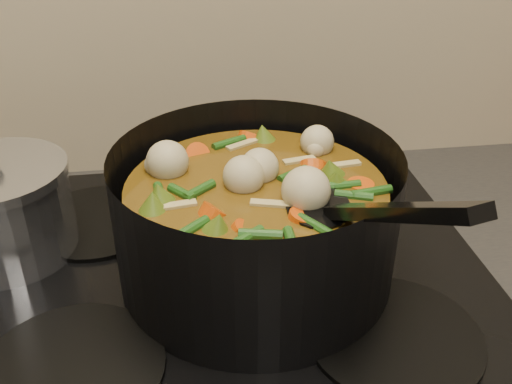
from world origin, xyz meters
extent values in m
cube|color=black|center=(0.00, 1.93, 0.89)|extent=(2.64, 0.64, 0.05)
cube|color=black|center=(0.00, 1.93, 0.92)|extent=(0.62, 0.54, 0.02)
cylinder|color=black|center=(-0.16, 1.80, 0.93)|extent=(0.18, 0.18, 0.01)
cylinder|color=black|center=(0.16, 1.80, 0.93)|extent=(0.18, 0.18, 0.01)
cylinder|color=black|center=(-0.16, 2.06, 0.93)|extent=(0.18, 0.18, 0.01)
cylinder|color=black|center=(0.16, 2.06, 0.93)|extent=(0.18, 0.18, 0.01)
cylinder|color=black|center=(0.04, 1.93, 1.01)|extent=(0.33, 0.33, 0.16)
cylinder|color=black|center=(0.04, 1.93, 0.94)|extent=(0.31, 0.31, 0.01)
cylinder|color=brown|center=(0.04, 1.93, 0.99)|extent=(0.28, 0.28, 0.11)
cylinder|color=#DD3F0A|center=(0.08, 1.93, 1.05)|extent=(0.03, 0.03, 0.03)
cylinder|color=#DD3F0A|center=(0.08, 1.99, 1.05)|extent=(0.04, 0.04, 0.03)
cylinder|color=#DD3F0A|center=(-0.01, 2.02, 1.05)|extent=(0.04, 0.04, 0.03)
cylinder|color=#DD3F0A|center=(-0.02, 1.93, 1.05)|extent=(0.03, 0.04, 0.03)
cylinder|color=#DD3F0A|center=(-0.02, 1.86, 1.05)|extent=(0.04, 0.04, 0.03)
cylinder|color=#DD3F0A|center=(0.05, 1.89, 1.05)|extent=(0.04, 0.04, 0.03)
cylinder|color=#DD3F0A|center=(0.11, 1.90, 1.05)|extent=(0.04, 0.04, 0.03)
cylinder|color=#DD3F0A|center=(0.12, 2.00, 1.05)|extent=(0.04, 0.03, 0.03)
cylinder|color=#DD3F0A|center=(0.03, 1.98, 1.05)|extent=(0.04, 0.04, 0.03)
cylinder|color=#DD3F0A|center=(-0.05, 1.97, 1.05)|extent=(0.04, 0.04, 0.03)
sphere|color=#C2B389|center=(0.10, 1.93, 1.06)|extent=(0.04, 0.04, 0.04)
sphere|color=#C2B389|center=(0.03, 1.99, 1.06)|extent=(0.04, 0.04, 0.04)
sphere|color=#C2B389|center=(-0.03, 1.92, 1.06)|extent=(0.04, 0.04, 0.04)
sphere|color=#C2B389|center=(0.05, 1.86, 1.06)|extent=(0.04, 0.04, 0.04)
sphere|color=#C2B389|center=(0.10, 1.94, 1.06)|extent=(0.04, 0.04, 0.04)
cone|color=#546B1A|center=(0.00, 1.85, 1.05)|extent=(0.04, 0.04, 0.04)
cone|color=#546B1A|center=(0.11, 1.87, 1.05)|extent=(0.04, 0.04, 0.04)
cone|color=#546B1A|center=(0.10, 1.99, 1.05)|extent=(0.04, 0.04, 0.04)
cone|color=#546B1A|center=(-0.02, 2.00, 1.05)|extent=(0.04, 0.04, 0.04)
cone|color=#546B1A|center=(-0.04, 1.88, 1.05)|extent=(0.04, 0.04, 0.04)
cone|color=#546B1A|center=(0.07, 1.84, 1.05)|extent=(0.04, 0.04, 0.04)
cylinder|color=#1C4D16|center=(0.07, 1.96, 1.05)|extent=(0.01, 0.04, 0.01)
cylinder|color=#1C4D16|center=(0.03, 2.03, 1.05)|extent=(0.04, 0.03, 0.01)
cylinder|color=#1C4D16|center=(-0.03, 1.98, 1.05)|extent=(0.04, 0.02, 0.01)
cylinder|color=#1C4D16|center=(-0.03, 1.92, 1.05)|extent=(0.03, 0.04, 0.01)
cylinder|color=#1C4D16|center=(0.01, 1.89, 1.05)|extent=(0.03, 0.04, 0.01)
cylinder|color=#1C4D16|center=(0.06, 1.82, 1.05)|extent=(0.04, 0.02, 0.01)
cylinder|color=#1C4D16|center=(0.11, 1.88, 1.05)|extent=(0.04, 0.03, 0.01)
cylinder|color=#1C4D16|center=(0.10, 1.94, 1.05)|extent=(0.01, 0.04, 0.01)
cylinder|color=#1C4D16|center=(0.06, 1.97, 1.05)|extent=(0.04, 0.03, 0.01)
cylinder|color=#1C4D16|center=(0.00, 2.03, 1.05)|extent=(0.04, 0.02, 0.01)
cylinder|color=#1C4D16|center=(-0.04, 1.96, 1.05)|extent=(0.03, 0.04, 0.01)
cylinder|color=#1C4D16|center=(-0.03, 1.90, 1.05)|extent=(0.03, 0.04, 0.01)
cylinder|color=#1C4D16|center=(0.02, 1.88, 1.05)|extent=(0.04, 0.02, 0.01)
cylinder|color=#1C4D16|center=(0.08, 1.83, 1.05)|extent=(0.04, 0.03, 0.01)
cube|color=tan|center=(-0.04, 1.92, 1.05)|extent=(0.05, 0.01, 0.00)
cube|color=tan|center=(0.05, 1.85, 1.05)|extent=(0.02, 0.05, 0.00)
cube|color=tan|center=(0.11, 1.94, 1.05)|extent=(0.04, 0.03, 0.00)
cube|color=tan|center=(0.01, 2.00, 1.05)|extent=(0.04, 0.04, 0.00)
cube|color=tan|center=(-0.04, 1.90, 1.05)|extent=(0.03, 0.05, 0.00)
ellipsoid|color=black|center=(0.09, 1.87, 1.05)|extent=(0.08, 0.10, 0.01)
cube|color=black|center=(0.13, 1.77, 1.10)|extent=(0.07, 0.19, 0.11)
cylinder|color=silver|center=(-0.26, 2.01, 0.98)|extent=(0.16, 0.16, 0.10)
camera|label=1|loc=(-0.04, 1.40, 1.35)|focal=40.00mm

